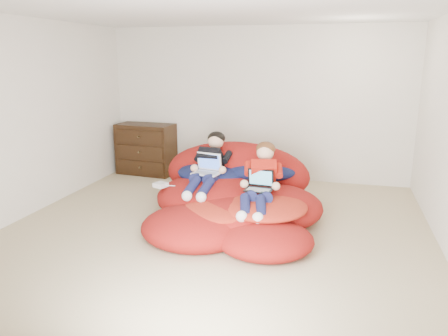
# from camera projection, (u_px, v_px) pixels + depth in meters

# --- Properties ---
(room_shell) EXTENTS (5.10, 5.10, 2.77)m
(room_shell) POSITION_uv_depth(u_px,v_px,m) (214.00, 213.00, 5.13)
(room_shell) COLOR tan
(room_shell) RESTS_ON ground
(dresser) EXTENTS (1.02, 0.60, 0.88)m
(dresser) POSITION_uv_depth(u_px,v_px,m) (146.00, 149.00, 7.65)
(dresser) COLOR black
(dresser) RESTS_ON ground
(beanbag_pile) EXTENTS (2.28, 2.49, 0.93)m
(beanbag_pile) POSITION_uv_depth(u_px,v_px,m) (235.00, 197.00, 5.58)
(beanbag_pile) COLOR #9C1511
(beanbag_pile) RESTS_ON ground
(cream_pillow) EXTENTS (0.39, 0.25, 0.25)m
(cream_pillow) POSITION_uv_depth(u_px,v_px,m) (208.00, 154.00, 6.43)
(cream_pillow) COLOR silver
(cream_pillow) RESTS_ON beanbag_pile
(older_boy) EXTENTS (0.36, 1.14, 0.68)m
(older_boy) POSITION_uv_depth(u_px,v_px,m) (210.00, 163.00, 5.66)
(older_boy) COLOR black
(older_boy) RESTS_ON beanbag_pile
(younger_boy) EXTENTS (0.39, 1.10, 0.71)m
(younger_boy) POSITION_uv_depth(u_px,v_px,m) (261.00, 178.00, 5.15)
(younger_boy) COLOR red
(younger_boy) RESTS_ON beanbag_pile
(laptop_white) EXTENTS (0.37, 0.33, 0.25)m
(laptop_white) POSITION_uv_depth(u_px,v_px,m) (208.00, 168.00, 5.58)
(laptop_white) COLOR silver
(laptop_white) RESTS_ON older_boy
(laptop_black) EXTENTS (0.33, 0.28, 0.23)m
(laptop_black) POSITION_uv_depth(u_px,v_px,m) (260.00, 184.00, 5.08)
(laptop_black) COLOR black
(laptop_black) RESTS_ON younger_boy
(power_adapter) EXTENTS (0.19, 0.19, 0.06)m
(power_adapter) POSITION_uv_depth(u_px,v_px,m) (161.00, 185.00, 5.58)
(power_adapter) COLOR silver
(power_adapter) RESTS_ON beanbag_pile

